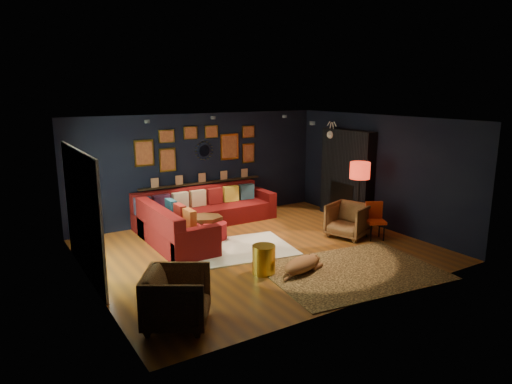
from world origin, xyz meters
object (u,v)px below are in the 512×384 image
sectional (195,218)px  orange_chair (375,217)px  coffee_table (204,220)px  floor_lamp (360,174)px  dog (302,262)px  gold_stool (264,260)px  armchair_right (348,219)px  armchair_left (177,295)px  pouf (215,231)px

sectional → orange_chair: bearing=-38.3°
coffee_table → floor_lamp: 3.57m
coffee_table → orange_chair: bearing=-33.6°
floor_lamp → dog: floor_lamp is taller
sectional → dog: size_ratio=2.91×
gold_stool → dog: 0.67m
gold_stool → dog: size_ratio=0.44×
sectional → coffee_table: 0.42m
armchair_right → orange_chair: bearing=26.1°
coffee_table → dog: bearing=-78.1°
dog → gold_stool: bearing=133.9°
orange_chair → dog: bearing=-137.0°
armchair_left → orange_chair: 5.21m
orange_chair → gold_stool: bearing=-145.7°
gold_stool → floor_lamp: size_ratio=0.32×
orange_chair → sectional: bearing=169.1°
armchair_right → orange_chair: size_ratio=1.02×
sectional → floor_lamp: 3.81m
coffee_table → armchair_right: size_ratio=1.27×
orange_chair → floor_lamp: size_ratio=0.50×
armchair_left → gold_stool: armchair_left is taller
gold_stool → floor_lamp: floor_lamp is taller
pouf → armchair_left: bearing=-124.8°
sectional → pouf: bearing=-79.1°
pouf → dog: bearing=-79.0°
armchair_right → orange_chair: armchair_right is taller
armchair_right → floor_lamp: (0.40, 0.13, 0.94)m
armchair_left → floor_lamp: floor_lamp is taller
gold_stool → floor_lamp: (3.08, 0.88, 1.09)m
floor_lamp → armchair_right: bearing=-162.7°
coffee_table → gold_stool: size_ratio=2.03×
floor_lamp → dog: (-2.50, -1.21, -1.14)m
armchair_right → dog: bearing=-82.9°
coffee_table → pouf: coffee_table is taller
coffee_table → armchair_left: 3.84m
coffee_table → dog: size_ratio=0.89×
armchair_left → orange_chair: armchair_left is taller
armchair_left → armchair_right: 4.93m
coffee_table → floor_lamp: bearing=-26.5°
armchair_left → armchair_right: size_ratio=1.06×
pouf → armchair_right: bearing=-27.7°
gold_stool → dog: bearing=-29.4°
coffee_table → armchair_right: (2.68, -1.66, 0.04)m
armchair_right → floor_lamp: bearing=87.1°
sectional → floor_lamp: bearing=-32.0°
coffee_table → floor_lamp: floor_lamp is taller
pouf → armchair_left: armchair_left is taller
sectional → armchair_right: 3.42m
floor_lamp → sectional: bearing=148.0°
pouf → gold_stool: size_ratio=1.02×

